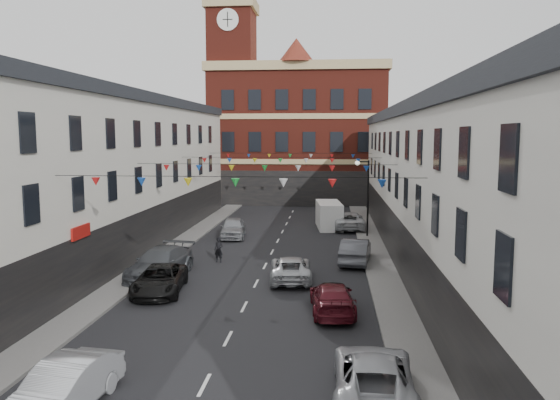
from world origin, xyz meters
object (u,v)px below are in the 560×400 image
(car_right_c, at_px, (332,298))
(moving_car, at_px, (291,268))
(car_left_e, at_px, (233,228))
(car_right_d, at_px, (333,295))
(pedestrian, at_px, (219,250))
(car_left_c, at_px, (160,280))
(car_left_d, at_px, (160,263))
(car_right_f, at_px, (349,221))
(white_van, at_px, (329,215))
(car_right_b, at_px, (374,376))
(car_left_b, at_px, (63,388))
(car_right_e, at_px, (355,251))
(street_lamp, at_px, (365,188))

(car_right_c, bearing_deg, moving_car, -71.79)
(car_left_e, distance_m, car_right_d, 18.67)
(car_right_c, distance_m, pedestrian, 11.57)
(car_left_c, xyz_separation_m, moving_car, (6.38, 3.06, -0.02))
(car_left_d, relative_size, car_right_d, 1.44)
(car_left_c, bearing_deg, car_right_c, -21.63)
(car_right_f, xyz_separation_m, white_van, (-1.70, 0.61, 0.36))
(car_left_c, distance_m, car_right_b, 14.24)
(car_left_b, xyz_separation_m, car_right_d, (7.68, 10.06, -0.06))
(car_left_d, distance_m, car_left_e, 12.36)
(car_left_d, xyz_separation_m, car_left_e, (1.90, 12.22, -0.04))
(car_right_b, xyz_separation_m, car_right_f, (0.22, 30.07, 0.03))
(car_right_e, height_order, white_van, white_van)
(car_left_b, distance_m, white_van, 33.13)
(car_right_e, relative_size, pedestrian, 2.97)
(car_left_c, xyz_separation_m, white_van, (8.38, 20.41, 0.42))
(car_left_c, relative_size, white_van, 0.98)
(street_lamp, height_order, car_right_d, street_lamp)
(street_lamp, xyz_separation_m, car_left_e, (-10.15, -0.98, -3.13))
(car_left_b, distance_m, moving_car, 15.88)
(car_left_b, height_order, car_left_d, car_left_d)
(car_left_d, bearing_deg, pedestrian, 64.95)
(car_left_b, distance_m, car_left_e, 27.08)
(car_right_e, distance_m, pedestrian, 8.52)
(car_right_d, bearing_deg, moving_car, -66.05)
(car_left_e, bearing_deg, car_right_d, -71.83)
(moving_car, bearing_deg, car_right_b, 99.87)
(car_left_c, relative_size, car_left_d, 0.87)
(car_right_b, xyz_separation_m, white_van, (-1.48, 30.68, 0.39))
(car_right_b, bearing_deg, car_left_e, -69.10)
(car_right_c, bearing_deg, car_right_b, 94.06)
(car_left_b, bearing_deg, car_right_d, 59.30)
(car_right_b, distance_m, moving_car, 13.77)
(street_lamp, bearing_deg, car_right_e, -96.86)
(car_left_b, xyz_separation_m, car_right_e, (9.10, 19.33, 0.05))
(street_lamp, height_order, car_right_b, street_lamp)
(car_right_b, distance_m, car_right_e, 17.71)
(street_lamp, xyz_separation_m, car_right_e, (-1.05, -8.73, -3.13))
(car_left_e, bearing_deg, car_left_d, -104.95)
(car_right_b, relative_size, car_right_c, 1.13)
(car_left_b, distance_m, car_right_f, 32.97)
(car_left_d, distance_m, car_right_c, 10.91)
(car_right_e, bearing_deg, car_left_b, 72.04)
(car_right_e, distance_m, car_right_f, 12.36)
(car_left_e, distance_m, car_right_c, 19.09)
(car_left_b, height_order, car_right_f, car_right_f)
(street_lamp, relative_size, car_right_b, 1.16)
(street_lamp, bearing_deg, car_right_d, -97.83)
(car_right_d, height_order, white_van, white_van)
(car_right_d, xyz_separation_m, moving_car, (-2.28, 4.88, -0.01))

